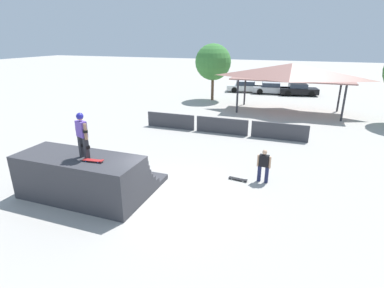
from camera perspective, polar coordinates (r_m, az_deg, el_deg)
The scene contains 12 objects.
ground_plane at distance 12.19m, azimuth -4.55°, elevation -10.22°, with size 160.00×160.00×0.00m, color #ADA8A0.
quarter_pipe_ramp at distance 12.81m, azimuth -19.57°, elevation -5.86°, with size 5.00×3.70×1.78m.
skater_on_deck at distance 11.66m, azimuth -20.24°, elevation 2.07°, with size 0.74×0.43×1.74m.
skateboard_on_deck at distance 11.47m, azimuth -18.22°, elevation -2.97°, with size 0.81×0.28×0.09m.
bystander_walking at distance 13.42m, azimuth 13.51°, elevation -3.78°, with size 0.61×0.25×1.52m.
skateboard_on_ground at distance 13.67m, azimuth 8.86°, elevation -6.62°, with size 0.86×0.30×0.09m.
barrier_fence at distance 19.99m, azimuth 5.70°, elevation 3.48°, with size 10.90×0.12×1.05m.
pavilion_shelter at distance 26.67m, azimuth 18.42°, elevation 12.97°, with size 9.54×4.03×4.07m.
tree_beside_pavilion at distance 30.70m, azimuth 4.03°, elevation 15.29°, with size 3.54×3.54×5.54m.
parked_car_white at distance 36.32m, azimuth 10.27°, elevation 10.69°, with size 4.74×2.44×1.27m.
parked_car_silver at distance 35.74m, azimuth 14.87°, elevation 10.21°, with size 4.38×2.25×1.27m.
parked_car_black at distance 35.61m, azimuth 19.59°, elevation 9.71°, with size 4.31×2.53×1.27m.
Camera 1 is at (4.50, -9.57, 6.05)m, focal length 28.00 mm.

